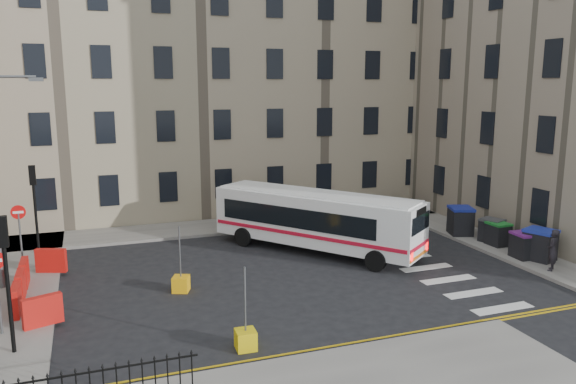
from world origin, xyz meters
TOP-DOWN VIEW (x-y plane):
  - ground at (0.00, 0.00)m, footprint 120.00×120.00m
  - pavement_north at (-6.00, 8.60)m, footprint 36.00×3.20m
  - pavement_east at (9.00, 4.00)m, footprint 2.40×26.00m
  - terrace_north at (-7.00, 15.50)m, footprint 38.30×10.80m
  - traffic_light_nw at (-12.00, 6.50)m, footprint 0.28×0.22m
  - traffic_light_sw at (-12.00, -4.00)m, footprint 0.28×0.22m
  - no_entry_north at (-12.50, 4.50)m, footprint 0.60×0.08m
  - roadworks_barriers at (-11.84, 0.50)m, footprint 1.66×6.26m
  - bus at (0.40, 2.72)m, footprint 8.06×9.53m
  - wheelie_bin_a at (9.13, -2.32)m, footprint 1.48×1.58m
  - wheelie_bin_b at (8.67, -1.86)m, footprint 0.98×1.11m
  - wheelie_bin_c at (8.97, 0.19)m, footprint 0.91×1.04m
  - wheelie_bin_d at (9.07, 0.78)m, footprint 1.23×1.31m
  - wheelie_bin_e at (8.51, 2.52)m, footprint 1.49×1.60m
  - pedestrian at (8.53, -3.64)m, footprint 0.76×0.74m
  - bollard_yellow at (-6.51, -0.38)m, footprint 0.78×0.78m
  - bollard_chevron at (-5.46, -5.86)m, footprint 0.63×0.63m

SIDE VIEW (x-z plane):
  - ground at x=0.00m, z-range 0.00..0.00m
  - pavement_north at x=-6.00m, z-range 0.00..0.15m
  - pavement_east at x=9.00m, z-range 0.00..0.15m
  - bollard_yellow at x=-6.51m, z-range 0.00..0.60m
  - bollard_chevron at x=-5.46m, z-range 0.00..0.60m
  - roadworks_barriers at x=-11.84m, z-range 0.15..1.15m
  - wheelie_bin_c at x=8.97m, z-range 0.15..1.28m
  - wheelie_bin_d at x=9.07m, z-range 0.15..1.31m
  - wheelie_bin_b at x=8.67m, z-range 0.15..1.32m
  - wheelie_bin_a at x=9.13m, z-range 0.16..1.55m
  - wheelie_bin_e at x=8.51m, z-range 0.16..1.59m
  - pedestrian at x=8.53m, z-range 0.15..1.92m
  - bus at x=0.40m, z-range 0.22..3.00m
  - no_entry_north at x=-12.50m, z-range 0.58..3.58m
  - traffic_light_nw at x=-12.00m, z-range 0.82..4.92m
  - traffic_light_sw at x=-12.00m, z-range 0.82..4.92m
  - terrace_north at x=-7.00m, z-range 0.02..17.22m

